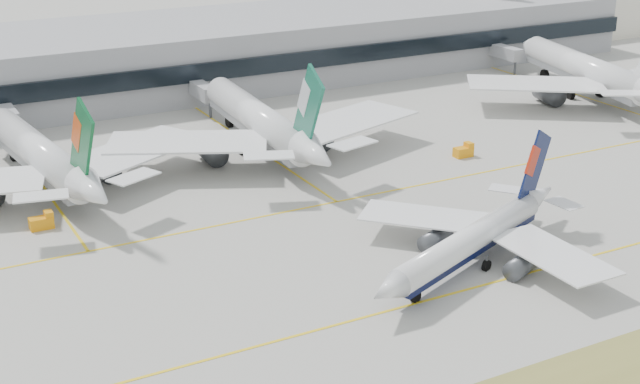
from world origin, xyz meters
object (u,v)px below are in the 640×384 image
widebody_eva (42,158)px  widebody_china_air (590,73)px  terminal (99,63)px  hangar (551,23)px  taxiing_airliner (475,239)px  widebody_cathay (262,123)px

widebody_eva → widebody_china_air: (122.30, 0.29, 0.57)m
widebody_china_air → terminal: (-97.32, 56.11, 1.41)m
terminal → hangar: hangar is taller
widebody_eva → hangar: 195.27m
taxiing_airliner → widebody_china_air: widebody_china_air is taller
widebody_cathay → widebody_china_air: 82.19m
widebody_eva → hangar: hangar is taller
widebody_cathay → widebody_china_air: widebody_china_air is taller
widebody_china_air → hangar: (57.25, 76.27, -5.96)m
widebody_cathay → hangar: hangar is taller
widebody_eva → terminal: widebody_eva is taller
widebody_cathay → hangar: (139.44, 76.65, -5.71)m
widebody_cathay → widebody_eva: bearing=93.5°
hangar → widebody_china_air: bearing=-126.9°
terminal → hangar: bearing=7.4°
widebody_cathay → widebody_china_air: size_ratio=0.98×
taxiing_airliner → widebody_eva: widebody_eva is taller
widebody_eva → terminal: bearing=-30.2°
widebody_cathay → hangar: bearing=-57.6°
widebody_eva → terminal: size_ratio=0.21×
taxiing_airliner → widebody_cathay: (-5.61, 57.38, 2.12)m
widebody_china_air → hangar: bearing=-24.8°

